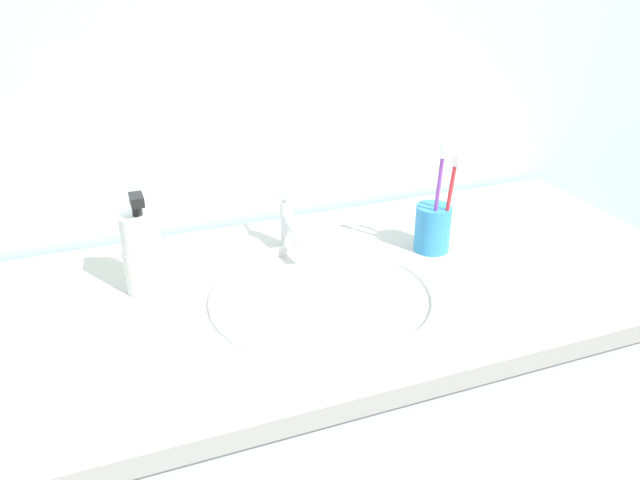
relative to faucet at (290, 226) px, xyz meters
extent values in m
cube|color=silver|center=(0.04, 0.18, 0.32)|extent=(2.48, 0.04, 2.40)
cube|color=silver|center=(0.04, -0.14, -0.48)|extent=(1.23, 0.54, 0.79)
cube|color=#BCB7AD|center=(0.04, -0.14, -0.07)|extent=(1.28, 0.58, 0.03)
ellipsoid|color=white|center=(0.00, -0.18, -0.09)|extent=(0.33, 0.33, 0.09)
torus|color=white|center=(0.00, -0.18, -0.05)|extent=(0.38, 0.38, 0.02)
cylinder|color=#595B60|center=(0.00, -0.18, -0.13)|extent=(0.03, 0.03, 0.01)
cylinder|color=silver|center=(0.00, 0.02, 0.00)|extent=(0.02, 0.02, 0.09)
cylinder|color=silver|center=(0.00, -0.03, 0.00)|extent=(0.02, 0.10, 0.05)
cylinder|color=silver|center=(0.00, 0.03, 0.05)|extent=(0.01, 0.05, 0.01)
cylinder|color=#338CCC|center=(0.25, -0.09, -0.01)|extent=(0.07, 0.07, 0.09)
cylinder|color=red|center=(0.26, -0.12, 0.05)|extent=(0.02, 0.02, 0.18)
cube|color=white|center=(0.26, -0.12, 0.13)|extent=(0.01, 0.02, 0.02)
cylinder|color=purple|center=(0.24, -0.11, 0.05)|extent=(0.01, 0.03, 0.20)
cube|color=white|center=(0.24, -0.12, 0.15)|extent=(0.01, 0.02, 0.03)
cylinder|color=white|center=(-0.27, -0.05, 0.02)|extent=(0.06, 0.06, 0.14)
cylinder|color=black|center=(-0.27, -0.05, 0.10)|extent=(0.02, 0.02, 0.02)
cube|color=black|center=(-0.27, -0.06, 0.12)|extent=(0.02, 0.04, 0.02)
cylinder|color=white|center=(-0.27, -0.05, 0.01)|extent=(0.07, 0.07, 0.04)
camera|label=1|loc=(-0.35, -1.04, 0.50)|focal=37.00mm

